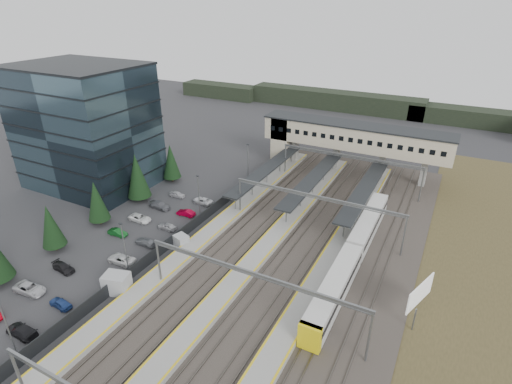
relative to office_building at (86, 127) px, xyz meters
The scene contains 15 objects.
ground 39.86m from the office_building, 18.43° to the right, with size 220.00×220.00×0.00m, color #2B2B2D.
office_building is the anchor object (origin of this frame).
conifer_row 22.40m from the office_building, 48.57° to the right, with size 4.42×49.82×9.50m.
car_park 31.82m from the office_building, 40.32° to the right, with size 10.59×44.64×1.29m.
lampposts 31.00m from the office_building, 21.00° to the right, with size 0.50×53.25×8.07m.
fence 32.32m from the office_building, 13.35° to the right, with size 0.08×90.00×2.00m.
relay_cabin_near 39.64m from the office_building, 38.67° to the right, with size 3.79×3.19×2.72m.
relay_cabin_far 34.62m from the office_building, 19.96° to the right, with size 2.58×2.36×1.95m.
rail_corridor 47.39m from the office_building, ahead, with size 34.00×90.00×0.92m.
canopies 46.29m from the office_building, 19.23° to the left, with size 23.10×30.00×3.28m.
footbridge 53.18m from the office_building, 34.47° to the left, with size 40.40×6.40×11.20m.
gantries 49.23m from the office_building, 10.62° to the right, with size 28.40×62.28×7.17m.
train 57.06m from the office_building, ahead, with size 2.64×36.62×3.32m.
billboard 67.19m from the office_building, ahead, with size 2.13×5.77×5.15m.
treeline_far 100.53m from the office_building, 53.31° to the left, with size 170.00×19.00×7.00m.
Camera 1 is at (29.65, -40.68, 35.65)m, focal length 28.00 mm.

